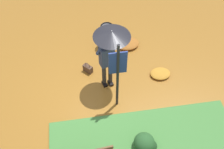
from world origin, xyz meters
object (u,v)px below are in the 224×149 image
handbag (88,69)px  person_with_umbrella (110,45)px  trash_bin (107,36)px  info_sign_post (118,70)px

handbag → person_with_umbrella: bearing=-41.7°
person_with_umbrella → trash_bin: person_with_umbrella is taller
handbag → info_sign_post: bearing=-62.1°
info_sign_post → person_with_umbrella: bearing=96.3°
person_with_umbrella → info_sign_post: bearing=-83.7°
info_sign_post → trash_bin: (0.06, 2.38, -1.03)m
person_with_umbrella → trash_bin: bearing=84.9°
handbag → trash_bin: trash_bin is taller
person_with_umbrella → handbag: bearing=138.3°
person_with_umbrella → trash_bin: 1.97m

